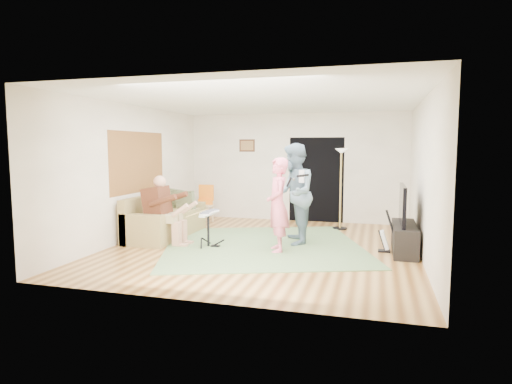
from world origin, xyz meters
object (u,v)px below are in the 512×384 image
singer (278,205)px  television (403,205)px  sofa (162,222)px  dining_chair (204,209)px  guitar_spare (385,240)px  torchiere_lamp (341,174)px  tv_cabinet (404,238)px  guitarist (294,194)px  drum_kit (208,231)px

singer → television: (2.13, 0.57, 0.01)m
sofa → dining_chair: dining_chair is taller
guitar_spare → sofa: bearing=178.2°
torchiere_lamp → dining_chair: (-3.30, -0.07, -0.92)m
torchiere_lamp → dining_chair: bearing=-178.8°
singer → torchiere_lamp: size_ratio=0.92×
sofa → tv_cabinet: (4.80, -0.07, -0.04)m
sofa → guitarist: guitarist is taller
guitarist → guitar_spare: guitarist is taller
guitarist → torchiere_lamp: guitarist is taller
drum_kit → guitarist: bearing=25.4°
dining_chair → television: bearing=-21.3°
guitarist → sofa: bearing=-103.1°
sofa → tv_cabinet: bearing=-0.8°
dining_chair → sofa: bearing=-96.4°
guitarist → tv_cabinet: (2.02, -0.12, -0.72)m
drum_kit → tv_cabinet: bearing=9.5°
singer → television: 2.20m
dining_chair → drum_kit: bearing=-65.2°
singer → tv_cabinet: (2.18, 0.57, -0.59)m
tv_cabinet → drum_kit: bearing=-170.5°
drum_kit → torchiere_lamp: 3.45m
sofa → guitar_spare: size_ratio=2.83×
guitarist → television: size_ratio=1.66×
singer → tv_cabinet: size_ratio=1.20×
torchiere_lamp → television: (1.23, -1.89, -0.41)m
singer → guitarist: 0.72m
singer → torchiere_lamp: bearing=139.4°
sofa → tv_cabinet: size_ratio=1.53×
tv_cabinet → television: 0.60m
singer → guitarist: size_ratio=0.87×
drum_kit → tv_cabinet: 3.55m
guitar_spare → tv_cabinet: 0.34m
guitar_spare → dining_chair: bearing=156.0°
drum_kit → torchiere_lamp: torchiere_lamp is taller
dining_chair → tv_cabinet: dining_chair is taller
drum_kit → tv_cabinet: size_ratio=0.49×
dining_chair → television: size_ratio=0.79×
drum_kit → television: bearing=9.6°
television → guitarist: bearing=176.5°
guitarist → dining_chair: guitarist is taller
singer → dining_chair: 3.43m
guitar_spare → television: television is taller
guitarist → torchiere_lamp: (0.74, 1.77, 0.29)m
guitar_spare → guitarist: bearing=173.4°
singer → guitar_spare: singer is taller
guitarist → dining_chair: bearing=-137.7°
drum_kit → dining_chair: (-1.09, 2.40, 0.03)m
sofa → singer: singer is taller
sofa → dining_chair: (0.21, 1.75, 0.04)m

